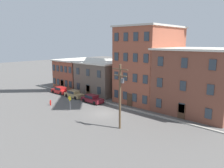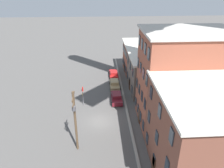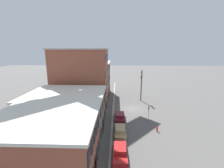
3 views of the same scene
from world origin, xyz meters
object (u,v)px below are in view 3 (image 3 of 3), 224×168
object	(u,v)px
car_maroon	(120,116)
car_tan	(120,131)
caution_sign	(149,110)
car_red	(120,151)
utility_pole	(141,84)
fire_hydrant	(157,129)

from	to	relation	value
car_maroon	car_tan	bearing A→B (deg)	179.85
car_maroon	caution_sign	world-z (taller)	caution_sign
car_red	utility_pole	bearing A→B (deg)	-15.29
car_red	fire_hydrant	xyz separation A→B (m)	(6.38, -6.40, -0.27)
car_red	car_maroon	bearing A→B (deg)	-1.00
fire_hydrant	car_red	bearing A→B (deg)	134.91
utility_pole	fire_hydrant	world-z (taller)	utility_pole
car_maroon	fire_hydrant	distance (m)	7.42
car_red	caution_sign	world-z (taller)	caution_sign
utility_pole	car_maroon	bearing A→B (deg)	153.49
car_maroon	caution_sign	size ratio (longest dim) A/B	1.70
car_red	caution_sign	bearing A→B (deg)	-27.43
car_maroon	caution_sign	bearing A→B (deg)	-79.40
car_red	caution_sign	size ratio (longest dim) A/B	1.70
car_maroon	utility_pole	world-z (taller)	utility_pole
car_maroon	utility_pole	distance (m)	13.79
car_red	car_maroon	xyz separation A→B (m)	(10.42, -0.18, 0.00)
car_tan	caution_sign	size ratio (longest dim) A/B	1.70
utility_pole	fire_hydrant	xyz separation A→B (m)	(-15.87, -0.32, -4.19)
car_maroon	utility_pole	xyz separation A→B (m)	(11.83, -5.90, 3.92)
car_red	utility_pole	size ratio (longest dim) A/B	0.53
caution_sign	utility_pole	bearing A→B (deg)	-0.62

